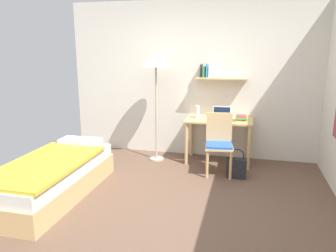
% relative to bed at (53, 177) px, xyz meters
% --- Properties ---
extents(ground_plane, '(5.28, 5.28, 0.00)m').
position_rel_bed_xyz_m(ground_plane, '(1.49, 0.06, -0.24)').
color(ground_plane, brown).
extents(wall_back, '(4.40, 0.27, 2.60)m').
position_rel_bed_xyz_m(wall_back, '(1.50, 2.08, 1.06)').
color(wall_back, silver).
rests_on(wall_back, ground_plane).
extents(bed, '(0.85, 1.93, 0.54)m').
position_rel_bed_xyz_m(bed, '(0.00, 0.00, 0.00)').
color(bed, tan).
rests_on(bed, ground_plane).
extents(desk, '(1.06, 0.57, 0.72)m').
position_rel_bed_xyz_m(desk, '(1.92, 1.76, 0.35)').
color(desk, tan).
rests_on(desk, ground_plane).
extents(desk_chair, '(0.45, 0.43, 0.90)m').
position_rel_bed_xyz_m(desk_chair, '(1.97, 1.25, 0.25)').
color(desk_chair, tan).
rests_on(desk_chair, ground_plane).
extents(standing_lamp, '(0.44, 0.44, 1.77)m').
position_rel_bed_xyz_m(standing_lamp, '(0.91, 1.63, 1.34)').
color(standing_lamp, '#B2A893').
rests_on(standing_lamp, ground_plane).
extents(laptop, '(0.30, 0.21, 0.20)m').
position_rel_bed_xyz_m(laptop, '(1.95, 1.80, 0.53)').
color(laptop, '#B7BABF').
rests_on(laptop, desk).
extents(water_bottle, '(0.07, 0.07, 0.20)m').
position_rel_bed_xyz_m(water_bottle, '(1.56, 1.79, 0.58)').
color(water_bottle, silver).
rests_on(water_bottle, desk).
extents(book_stack, '(0.19, 0.25, 0.09)m').
position_rel_bed_xyz_m(book_stack, '(2.26, 1.71, 0.52)').
color(book_stack, gold).
rests_on(book_stack, desk).
extents(handbag, '(0.28, 0.13, 0.44)m').
position_rel_bed_xyz_m(handbag, '(2.24, 1.13, -0.08)').
color(handbag, '#232328').
rests_on(handbag, ground_plane).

